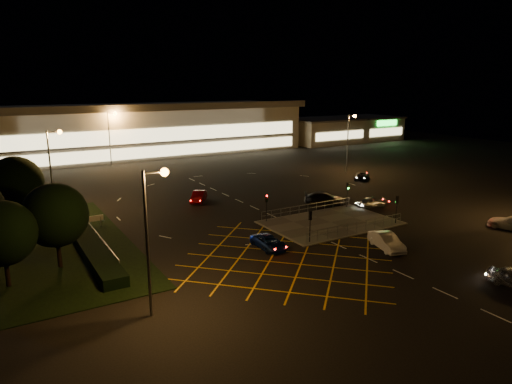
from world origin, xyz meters
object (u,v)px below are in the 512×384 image
car_left_blue (269,242)px  car_queue_white (386,241)px  signal_sw (310,220)px  car_far_dkgrey (324,198)px  car_east_grey (362,176)px  signal_ne (348,189)px  signal_nw (266,202)px  signal_se (397,204)px  car_right_silver (373,202)px  car_circ_red (199,197)px

car_left_blue → car_queue_white: bearing=-30.4°
signal_sw → car_far_dkgrey: 15.48m
car_queue_white → car_east_grey: bearing=67.2°
signal_sw → car_east_grey: size_ratio=0.72×
signal_ne → car_left_blue: (-16.25, -7.19, -1.75)m
signal_nw → car_east_grey: signal_nw is taller
signal_se → car_right_silver: 7.31m
car_circ_red → car_queue_white: bearing=-37.2°
car_circ_red → car_east_grey: bearing=34.6°
car_right_silver → car_east_grey: car_right_silver is taller
car_queue_white → car_circ_red: bearing=124.5°
car_far_dkgrey → car_right_silver: car_far_dkgrey is taller
car_circ_red → signal_nw: bearing=-41.8°
signal_sw → signal_se: size_ratio=1.00×
car_left_blue → car_right_silver: car_right_silver is taller
signal_sw → car_east_grey: signal_sw is taller
signal_nw → car_left_blue: size_ratio=0.71×
car_queue_white → car_left_blue: size_ratio=1.05×
signal_sw → car_left_blue: size_ratio=0.71×
signal_sw → signal_se: same height
signal_sw → car_left_blue: 4.67m
car_east_grey → car_right_silver: bearing=100.2°
car_far_dkgrey → car_right_silver: 6.12m
car_queue_white → car_left_blue: 11.13m
signal_ne → car_queue_white: size_ratio=0.68×
car_circ_red → car_left_blue: bearing=-59.0°
car_queue_white → car_east_grey: 32.60m
signal_sw → signal_se: 12.00m
signal_ne → car_far_dkgrey: signal_ne is taller
signal_sw → signal_ne: 14.41m
car_far_dkgrey → car_right_silver: size_ratio=1.30×
signal_se → car_east_grey: signal_se is taller
car_far_dkgrey → car_east_grey: car_far_dkgrey is taller
signal_ne → car_queue_white: signal_ne is taller
signal_nw → car_far_dkgrey: 11.31m
signal_se → car_circ_red: (-14.84, 20.31, -1.65)m
car_queue_white → car_circ_red: size_ratio=1.07×
signal_sw → car_east_grey: (26.01, 20.04, -1.76)m
signal_nw → car_far_dkgrey: bearing=15.6°
signal_nw → car_circ_red: bearing=103.0°
car_left_blue → signal_se: bearing=-1.5°
signal_nw → car_right_silver: signal_nw is taller
car_far_dkgrey → car_left_blue: bearing=157.4°
signal_nw → car_circ_red: 12.75m
signal_nw → signal_ne: (12.00, 0.00, 0.00)m
signal_ne → car_queue_white: 14.80m
signal_nw → car_queue_white: size_ratio=0.68×
signal_nw → signal_ne: size_ratio=1.00×
car_east_grey → car_queue_white: bearing=99.8°
car_far_dkgrey → car_queue_white: bearing=-165.9°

